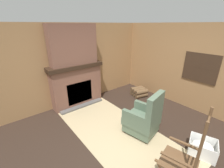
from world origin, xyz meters
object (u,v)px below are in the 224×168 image
Objects in this scene: laundry_basket at (202,148)px; decorative_plate_on_mantel at (75,59)px; armchair at (144,120)px; storage_case at (90,59)px; firewood_stack at (139,92)px; rocking_chair at (182,163)px; oil_lamp_vase at (57,63)px.

laundry_basket is 3.65m from decorative_plate_on_mantel.
decorative_plate_on_mantel is at bearing -0.88° from armchair.
storage_case is 0.80× the size of decorative_plate_on_mantel.
armchair is 4.37× the size of storage_case.
decorative_plate_on_mantel reaches higher than laundry_basket.
firewood_stack is 2.40m from decorative_plate_on_mantel.
decorative_plate_on_mantel is (-3.34, 0.04, 0.97)m from rocking_chair.
armchair is at bearing 11.35° from decorative_plate_on_mantel.
firewood_stack is 2.32× the size of storage_case.
laundry_basket is at bearing 23.20° from oil_lamp_vase.
storage_case reaches higher than firewood_stack.
decorative_plate_on_mantel is (-0.02, 0.54, 0.04)m from oil_lamp_vase.
armchair reaches higher than laundry_basket.
laundry_basket is (1.09, 0.42, -0.22)m from armchair.
storage_case is (-3.29, -0.40, 1.18)m from laundry_basket.
decorative_plate_on_mantel is (-2.22, -0.45, 1.04)m from armchair.
laundry_basket is at bearing 14.71° from decorative_plate_on_mantel.
oil_lamp_vase is at bearing -4.65° from rocking_chair.
armchair is at bearing -45.97° from firewood_stack.
oil_lamp_vase is 1.30× the size of storage_case.
armchair is 3.50× the size of decorative_plate_on_mantel.
firewood_stack is 1.86× the size of decorative_plate_on_mantel.
oil_lamp_vase is at bearing -90.01° from storage_case.
storage_case is (-3.32, 0.51, 0.89)m from rocking_chair.
firewood_stack is at bearing 65.04° from decorative_plate_on_mantel.
oil_lamp_vase is at bearing 11.92° from armchair.
decorative_plate_on_mantel is at bearing 92.12° from oil_lamp_vase.
firewood_stack is 1.78× the size of oil_lamp_vase.
rocking_chair is 2.37× the size of laundry_basket.
firewood_stack is at bearing -58.20° from armchair.
armchair is at bearing -158.76° from laundry_basket.
storage_case reaches higher than laundry_basket.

